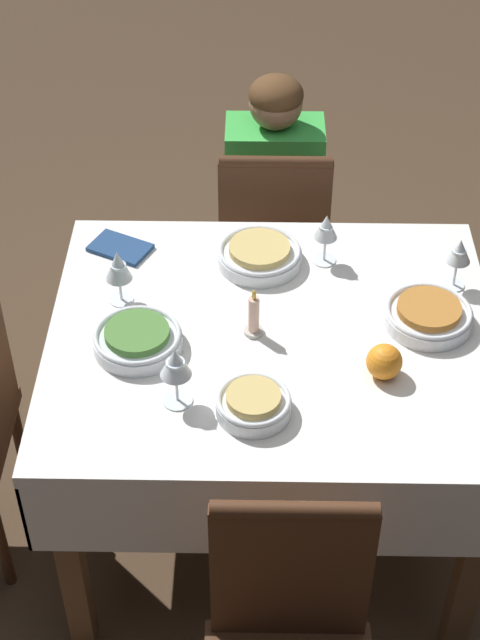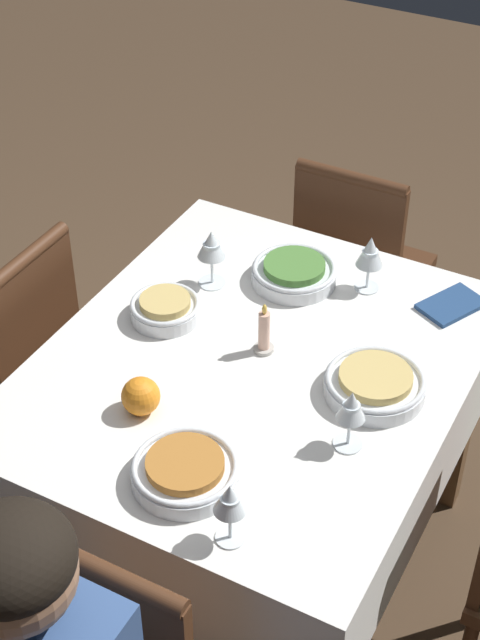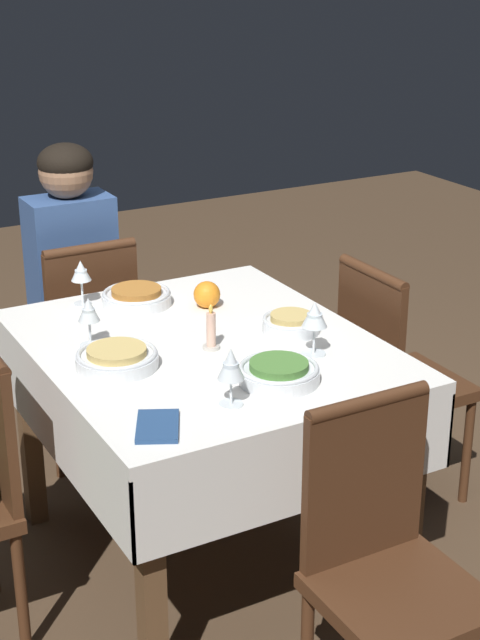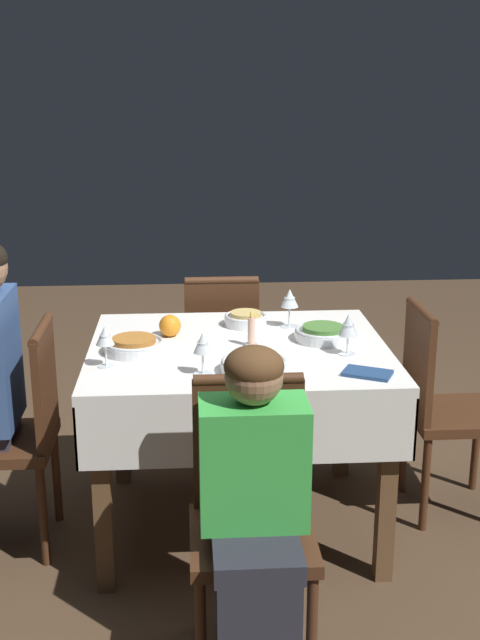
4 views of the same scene
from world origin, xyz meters
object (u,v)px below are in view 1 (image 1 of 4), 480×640
at_px(person_child_green, 273,197).
at_px(wine_glass_south, 326,229).
at_px(wine_glass_north, 175,365).
at_px(bowl_west, 428,315).
at_px(dining_table, 272,364).
at_px(candle_centerpiece, 254,317).
at_px(orange_fruit, 384,362).
at_px(bowl_north, 253,403).
at_px(bowl_east, 138,339).
at_px(wine_glass_west, 459,253).
at_px(wine_glass_east, 118,267).
at_px(napkin_red_folded, 120,248).
at_px(chair_south, 273,244).
at_px(bowl_south, 259,254).

relative_size(person_child_green, wine_glass_south, 6.86).
xyz_separation_m(person_child_green, wine_glass_north, (0.23, 1.11, 0.30)).
xyz_separation_m(wine_glass_south, wine_glass_north, (0.36, 0.53, 0.01)).
relative_size(person_child_green, bowl_west, 4.61).
bearing_deg(dining_table, candle_centerpiece, -2.58).
bearing_deg(orange_fruit, bowl_north, 22.41).
height_order(bowl_west, bowl_east, same).
xyz_separation_m(wine_glass_west, wine_glass_east, (0.85, 0.07, -0.00)).
bearing_deg(napkin_red_folded, chair_south, -137.42).
bearing_deg(wine_glass_north, orange_fruit, -168.98).
xyz_separation_m(bowl_east, napkin_red_folded, (0.09, -0.39, -0.02)).
height_order(dining_table, wine_glass_east, wine_glass_east).
bearing_deg(orange_fruit, dining_table, -28.94).
xyz_separation_m(person_child_green, orange_fruit, (-0.24, 1.01, 0.23)).
distance_m(dining_table, bowl_west, 0.41).
bearing_deg(candle_centerpiece, orange_fruit, 154.64).
bearing_deg(wine_glass_north, dining_table, -133.07).
bearing_deg(candle_centerpiece, bowl_north, 90.26).
distance_m(chair_south, bowl_north, 1.03).
bearing_deg(bowl_east, wine_glass_south, -143.16).
distance_m(bowl_east, wine_glass_east, 0.20).
distance_m(candle_centerpiece, orange_fruit, 0.34).
bearing_deg(candle_centerpiece, wine_glass_south, -122.73).
bearing_deg(bowl_south, napkin_red_folded, -7.72).
distance_m(dining_table, napkin_red_folded, 0.54).
height_order(person_child_green, candle_centerpiece, person_child_green).
distance_m(wine_glass_west, bowl_east, 0.84).
distance_m(chair_south, bowl_south, 0.53).
xyz_separation_m(wine_glass_west, wine_glass_south, (0.33, -0.10, -0.00)).
xyz_separation_m(chair_south, wine_glass_north, (0.23, 0.95, 0.38)).
bearing_deg(dining_table, bowl_east, 9.79).
relative_size(wine_glass_south, napkin_red_folded, 0.79).
distance_m(dining_table, wine_glass_south, 0.38).
height_order(wine_glass_west, bowl_east, wine_glass_west).
height_order(bowl_south, napkin_red_folded, bowl_south).
height_order(person_child_green, wine_glass_north, person_child_green).
bearing_deg(bowl_north, candle_centerpiece, -89.74).
distance_m(dining_table, bowl_north, 0.30).
distance_m(bowl_north, napkin_red_folded, 0.70).
bearing_deg(napkin_red_folded, orange_fruit, 144.62).
relative_size(wine_glass_east, orange_fruit, 1.81).
xyz_separation_m(wine_glass_west, orange_fruit, (0.21, 0.33, -0.06)).
bearing_deg(dining_table, bowl_west, -173.46).
height_order(bowl_west, napkin_red_folded, bowl_west).
relative_size(wine_glass_north, candle_centerpiece, 1.16).
relative_size(dining_table, chair_south, 1.28).
xyz_separation_m(wine_glass_north, orange_fruit, (-0.47, -0.09, -0.07)).
bearing_deg(bowl_north, chair_south, -93.33).
distance_m(bowl_south, wine_glass_north, 0.55).
bearing_deg(bowl_east, candle_centerpiece, -168.17).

